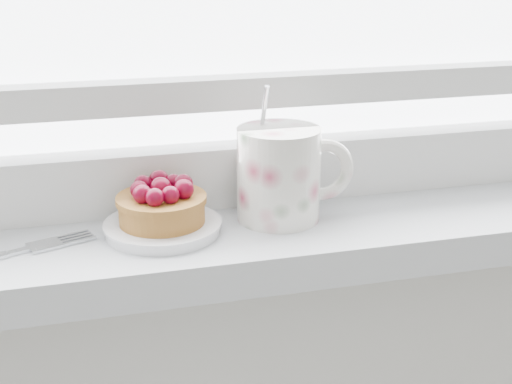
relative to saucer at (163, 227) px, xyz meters
name	(u,v)px	position (x,y,z in m)	size (l,w,h in m)	color
saucer	(163,227)	(0.00, 0.00, 0.00)	(0.12, 0.12, 0.01)	white
raspberry_tart	(162,203)	(0.00, 0.00, 0.03)	(0.09, 0.09, 0.05)	brown
floral_mug	(282,172)	(0.13, 0.01, 0.05)	(0.13, 0.10, 0.15)	silver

